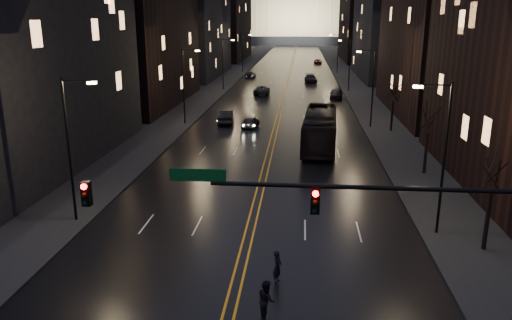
% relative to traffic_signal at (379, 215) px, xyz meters
% --- Properties ---
extents(road, '(20.00, 320.00, 0.02)m').
position_rel_traffic_signal_xyz_m(road, '(-5.91, 130.00, -5.09)').
color(road, black).
rests_on(road, ground).
extents(sidewalk_left, '(8.00, 320.00, 0.16)m').
position_rel_traffic_signal_xyz_m(sidewalk_left, '(-19.91, 130.00, -5.02)').
color(sidewalk_left, black).
rests_on(sidewalk_left, ground).
extents(sidewalk_right, '(8.00, 320.00, 0.16)m').
position_rel_traffic_signal_xyz_m(sidewalk_right, '(8.09, 130.00, -5.02)').
color(sidewalk_right, black).
rests_on(sidewalk_right, ground).
extents(center_line, '(0.62, 320.00, 0.01)m').
position_rel_traffic_signal_xyz_m(center_line, '(-5.91, 130.00, -5.08)').
color(center_line, orange).
rests_on(center_line, road).
extents(building_left_near, '(12.00, 28.00, 22.00)m').
position_rel_traffic_signal_xyz_m(building_left_near, '(-26.91, 22.00, 5.90)').
color(building_left_near, black).
rests_on(building_left_near, ground).
extents(building_left_mid, '(12.00, 30.00, 28.00)m').
position_rel_traffic_signal_xyz_m(building_left_mid, '(-26.91, 54.00, 8.90)').
color(building_left_mid, black).
rests_on(building_left_mid, ground).
extents(building_left_far, '(12.00, 34.00, 20.00)m').
position_rel_traffic_signal_xyz_m(building_left_far, '(-26.91, 92.00, 4.90)').
color(building_left_far, black).
rests_on(building_left_far, ground).
extents(building_left_dist, '(12.00, 40.00, 24.00)m').
position_rel_traffic_signal_xyz_m(building_left_dist, '(-26.91, 140.00, 6.90)').
color(building_left_dist, black).
rests_on(building_left_dist, ground).
extents(building_right_mid, '(12.00, 34.00, 26.00)m').
position_rel_traffic_signal_xyz_m(building_right_mid, '(15.09, 92.00, 7.90)').
color(building_right_mid, black).
rests_on(building_right_mid, ground).
extents(building_right_dist, '(12.00, 40.00, 22.00)m').
position_rel_traffic_signal_xyz_m(building_right_dist, '(15.09, 140.00, 5.90)').
color(building_right_dist, black).
rests_on(building_right_dist, ground).
extents(capitol, '(90.00, 50.00, 58.50)m').
position_rel_traffic_signal_xyz_m(capitol, '(-5.91, 250.00, 12.05)').
color(capitol, black).
rests_on(capitol, ground).
extents(traffic_signal, '(17.29, 0.45, 7.00)m').
position_rel_traffic_signal_xyz_m(traffic_signal, '(0.00, 0.00, 0.00)').
color(traffic_signal, black).
rests_on(traffic_signal, ground).
extents(streetlamp_right_near, '(2.13, 0.25, 9.00)m').
position_rel_traffic_signal_xyz_m(streetlamp_right_near, '(4.91, 10.00, -0.02)').
color(streetlamp_right_near, black).
rests_on(streetlamp_right_near, ground).
extents(streetlamp_left_near, '(2.13, 0.25, 9.00)m').
position_rel_traffic_signal_xyz_m(streetlamp_left_near, '(-16.72, 10.00, -0.02)').
color(streetlamp_left_near, black).
rests_on(streetlamp_left_near, ground).
extents(streetlamp_right_mid, '(2.13, 0.25, 9.00)m').
position_rel_traffic_signal_xyz_m(streetlamp_right_mid, '(4.91, 40.00, -0.02)').
color(streetlamp_right_mid, black).
rests_on(streetlamp_right_mid, ground).
extents(streetlamp_left_mid, '(2.13, 0.25, 9.00)m').
position_rel_traffic_signal_xyz_m(streetlamp_left_mid, '(-16.72, 40.00, -0.02)').
color(streetlamp_left_mid, black).
rests_on(streetlamp_left_mid, ground).
extents(streetlamp_right_far, '(2.13, 0.25, 9.00)m').
position_rel_traffic_signal_xyz_m(streetlamp_right_far, '(4.91, 70.00, -0.02)').
color(streetlamp_right_far, black).
rests_on(streetlamp_right_far, ground).
extents(streetlamp_left_far, '(2.13, 0.25, 9.00)m').
position_rel_traffic_signal_xyz_m(streetlamp_left_far, '(-16.72, 70.00, -0.02)').
color(streetlamp_left_far, black).
rests_on(streetlamp_left_far, ground).
extents(streetlamp_right_dist, '(2.13, 0.25, 9.00)m').
position_rel_traffic_signal_xyz_m(streetlamp_right_dist, '(4.91, 100.00, -0.02)').
color(streetlamp_right_dist, black).
rests_on(streetlamp_right_dist, ground).
extents(streetlamp_left_dist, '(2.13, 0.25, 9.00)m').
position_rel_traffic_signal_xyz_m(streetlamp_left_dist, '(-16.72, 100.00, -0.02)').
color(streetlamp_left_dist, black).
rests_on(streetlamp_left_dist, ground).
extents(tree_right_near, '(2.40, 2.40, 6.65)m').
position_rel_traffic_signal_xyz_m(tree_right_near, '(7.09, 8.00, -0.58)').
color(tree_right_near, black).
rests_on(tree_right_near, ground).
extents(tree_right_mid, '(2.40, 2.40, 6.65)m').
position_rel_traffic_signal_xyz_m(tree_right_mid, '(7.09, 22.00, -0.58)').
color(tree_right_mid, black).
rests_on(tree_right_mid, ground).
extents(tree_right_far, '(2.40, 2.40, 6.65)m').
position_rel_traffic_signal_xyz_m(tree_right_far, '(7.09, 38.00, -0.58)').
color(tree_right_far, black).
rests_on(tree_right_far, ground).
extents(bus, '(3.81, 13.18, 3.63)m').
position_rel_traffic_signal_xyz_m(bus, '(-1.11, 30.53, -3.29)').
color(bus, black).
rests_on(bus, ground).
extents(oncoming_car_a, '(2.03, 4.20, 1.38)m').
position_rel_traffic_signal_xyz_m(oncoming_car_a, '(-8.86, 38.85, -4.41)').
color(oncoming_car_a, black).
rests_on(oncoming_car_a, ground).
extents(oncoming_car_b, '(2.27, 5.15, 1.65)m').
position_rel_traffic_signal_xyz_m(oncoming_car_b, '(-12.13, 41.17, -4.28)').
color(oncoming_car_b, black).
rests_on(oncoming_car_b, ground).
extents(oncoming_car_c, '(2.49, 5.37, 1.49)m').
position_rel_traffic_signal_xyz_m(oncoming_car_c, '(-9.66, 65.63, -4.36)').
color(oncoming_car_c, black).
rests_on(oncoming_car_c, ground).
extents(oncoming_car_d, '(2.09, 4.97, 1.43)m').
position_rel_traffic_signal_xyz_m(oncoming_car_d, '(-13.98, 88.88, -4.39)').
color(oncoming_car_d, black).
rests_on(oncoming_car_d, ground).
extents(receding_car_a, '(1.87, 4.81, 1.56)m').
position_rel_traffic_signal_xyz_m(receding_car_a, '(-0.50, 47.04, -4.32)').
color(receding_car_a, black).
rests_on(receding_car_a, ground).
extents(receding_car_b, '(2.28, 4.96, 1.65)m').
position_rel_traffic_signal_xyz_m(receding_car_b, '(2.44, 61.57, -4.28)').
color(receding_car_b, black).
rests_on(receding_car_b, ground).
extents(receding_car_c, '(2.60, 5.61, 1.59)m').
position_rel_traffic_signal_xyz_m(receding_car_c, '(-1.24, 82.44, -4.31)').
color(receding_car_c, black).
rests_on(receding_car_c, ground).
extents(receding_car_d, '(2.12, 4.56, 1.26)m').
position_rel_traffic_signal_xyz_m(receding_car_d, '(1.43, 126.18, -4.47)').
color(receding_car_d, black).
rests_on(receding_car_d, ground).
extents(pedestrian_a, '(0.56, 0.70, 1.65)m').
position_rel_traffic_signal_xyz_m(pedestrian_a, '(-3.97, 3.65, -4.28)').
color(pedestrian_a, black).
rests_on(pedestrian_a, ground).
extents(pedestrian_b, '(0.74, 0.97, 1.76)m').
position_rel_traffic_signal_xyz_m(pedestrian_b, '(-4.29, 0.62, -4.22)').
color(pedestrian_b, black).
rests_on(pedestrian_b, ground).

